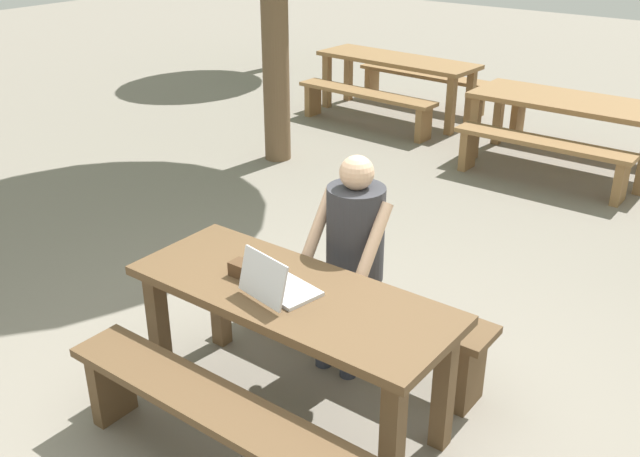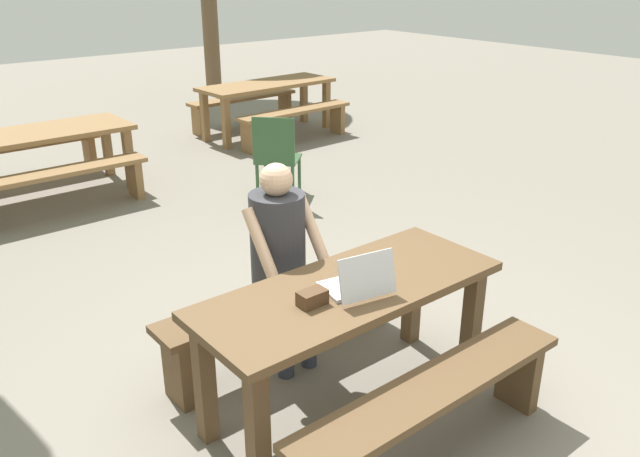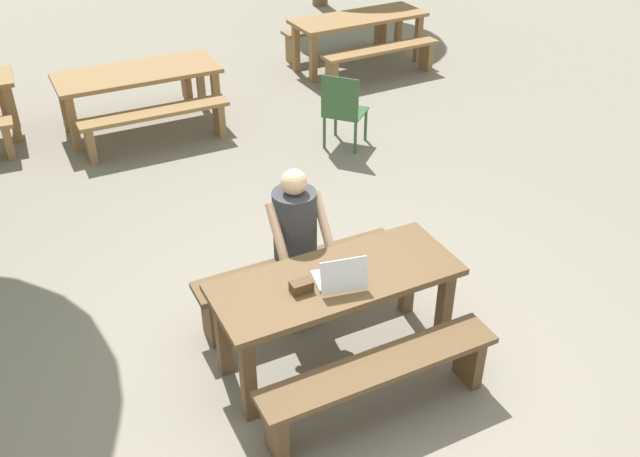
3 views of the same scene
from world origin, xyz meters
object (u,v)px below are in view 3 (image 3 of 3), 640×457
at_px(picnic_table_front, 336,291).
at_px(small_pouch, 301,286).
at_px(plastic_chair, 343,110).
at_px(person_seated, 297,234).
at_px(picnic_table_rear, 138,79).
at_px(laptop, 340,277).
at_px(picnic_table_distant, 359,24).

xyz_separation_m(picnic_table_front, small_pouch, (-0.29, -0.04, 0.17)).
xyz_separation_m(picnic_table_front, plastic_chair, (1.72, 3.11, -0.17)).
bearing_deg(person_seated, picnic_table_rear, 92.56).
bearing_deg(person_seated, laptop, -89.17).
bearing_deg(plastic_chair, picnic_table_rear, 8.12).
relative_size(picnic_table_front, person_seated, 1.34).
bearing_deg(laptop, picnic_table_front, -90.81).
bearing_deg(small_pouch, picnic_table_front, 7.67).
bearing_deg(picnic_table_distant, picnic_table_rear, -170.86).
height_order(small_pouch, picnic_table_rear, small_pouch).
bearing_deg(person_seated, picnic_table_distant, 56.08).
distance_m(laptop, small_pouch, 0.27).
relative_size(picnic_table_front, picnic_table_distant, 0.87).
xyz_separation_m(laptop, picnic_table_distant, (3.23, 5.50, -0.19)).
xyz_separation_m(picnic_table_front, picnic_table_rear, (-0.21, 4.72, -0.02)).
xyz_separation_m(laptop, plastic_chair, (1.74, 3.19, -0.36)).
height_order(picnic_table_front, picnic_table_distant, picnic_table_front).
bearing_deg(small_pouch, person_seated, 67.59).
bearing_deg(picnic_table_rear, laptop, -87.97).
xyz_separation_m(laptop, picnic_table_rear, (-0.19, 4.80, -0.21)).
height_order(person_seated, picnic_table_distant, person_seated).
height_order(plastic_chair, picnic_table_rear, plastic_chair).
relative_size(laptop, picnic_table_rear, 0.19).
relative_size(laptop, plastic_chair, 0.41).
xyz_separation_m(laptop, small_pouch, (-0.27, 0.05, -0.02)).
distance_m(picnic_table_front, person_seated, 0.61).
bearing_deg(plastic_chair, picnic_table_front, 108.83).
xyz_separation_m(person_seated, plastic_chair, (1.75, 2.52, -0.31)).
height_order(person_seated, picnic_table_rear, person_seated).
xyz_separation_m(picnic_table_front, laptop, (-0.02, -0.09, 0.19)).
relative_size(picnic_table_front, picnic_table_rear, 0.91).
relative_size(picnic_table_rear, picnic_table_distant, 0.95).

